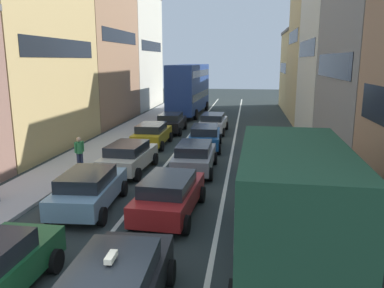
{
  "coord_description": "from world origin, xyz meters",
  "views": [
    {
      "loc": [
        2.57,
        -5.62,
        5.5
      ],
      "look_at": [
        0.0,
        12.0,
        1.6
      ],
      "focal_mm": 35.91,
      "sensor_mm": 36.0,
      "label": 1
    }
  ],
  "objects_px": {
    "sedan_centre_lane_second": "(169,194)",
    "sedan_centre_lane_fifth": "(213,122)",
    "removalist_box_truck": "(289,201)",
    "sedan_left_lane_third": "(129,156)",
    "sedan_left_lane_fourth": "(152,134)",
    "coupe_centre_lane_fourth": "(205,136)",
    "hatchback_centre_lane_third": "(194,156)",
    "wagon_left_lane_second": "(89,189)",
    "sedan_right_lane_behind_truck": "(268,168)",
    "bus_mid_queue_primary": "(189,87)",
    "sedan_left_lane_fifth": "(171,122)",
    "pedestrian_near_kerb": "(79,151)",
    "taxi_centre_lane_front": "(115,288)"
  },
  "relations": [
    {
      "from": "sedan_centre_lane_second",
      "to": "sedan_centre_lane_fifth",
      "type": "relative_size",
      "value": 1.01
    },
    {
      "from": "removalist_box_truck",
      "to": "sedan_left_lane_third",
      "type": "relative_size",
      "value": 1.78
    },
    {
      "from": "sedan_left_lane_fourth",
      "to": "coupe_centre_lane_fourth",
      "type": "bearing_deg",
      "value": -96.18
    },
    {
      "from": "hatchback_centre_lane_third",
      "to": "wagon_left_lane_second",
      "type": "bearing_deg",
      "value": 148.65
    },
    {
      "from": "removalist_box_truck",
      "to": "sedan_centre_lane_fifth",
      "type": "height_order",
      "value": "removalist_box_truck"
    },
    {
      "from": "sedan_right_lane_behind_truck",
      "to": "bus_mid_queue_primary",
      "type": "relative_size",
      "value": 0.41
    },
    {
      "from": "sedan_centre_lane_second",
      "to": "sedan_left_lane_fifth",
      "type": "height_order",
      "value": "same"
    },
    {
      "from": "removalist_box_truck",
      "to": "wagon_left_lane_second",
      "type": "distance_m",
      "value": 7.8
    },
    {
      "from": "coupe_centre_lane_fourth",
      "to": "removalist_box_truck",
      "type": "bearing_deg",
      "value": -168.39
    },
    {
      "from": "sedan_right_lane_behind_truck",
      "to": "bus_mid_queue_primary",
      "type": "distance_m",
      "value": 23.14
    },
    {
      "from": "sedan_left_lane_third",
      "to": "removalist_box_truck",
      "type": "bearing_deg",
      "value": -138.05
    },
    {
      "from": "wagon_left_lane_second",
      "to": "pedestrian_near_kerb",
      "type": "xyz_separation_m",
      "value": [
        -2.7,
        5.16,
        0.15
      ]
    },
    {
      "from": "taxi_centre_lane_front",
      "to": "sedan_centre_lane_second",
      "type": "bearing_deg",
      "value": -1.67
    },
    {
      "from": "hatchback_centre_lane_third",
      "to": "sedan_left_lane_fourth",
      "type": "bearing_deg",
      "value": 32.25
    },
    {
      "from": "wagon_left_lane_second",
      "to": "sedan_left_lane_fourth",
      "type": "bearing_deg",
      "value": -2.05
    },
    {
      "from": "sedan_left_lane_fifth",
      "to": "pedestrian_near_kerb",
      "type": "relative_size",
      "value": 2.61
    },
    {
      "from": "sedan_left_lane_third",
      "to": "sedan_left_lane_fifth",
      "type": "distance_m",
      "value": 10.89
    },
    {
      "from": "taxi_centre_lane_front",
      "to": "coupe_centre_lane_fourth",
      "type": "distance_m",
      "value": 16.63
    },
    {
      "from": "removalist_box_truck",
      "to": "sedan_left_lane_fourth",
      "type": "xyz_separation_m",
      "value": [
        -7.24,
        14.34,
        -1.18
      ]
    },
    {
      "from": "coupe_centre_lane_fourth",
      "to": "sedan_left_lane_fifth",
      "type": "relative_size",
      "value": 1.01
    },
    {
      "from": "hatchback_centre_lane_third",
      "to": "sedan_right_lane_behind_truck",
      "type": "bearing_deg",
      "value": -116.55
    },
    {
      "from": "sedan_centre_lane_second",
      "to": "wagon_left_lane_second",
      "type": "distance_m",
      "value": 3.1
    },
    {
      "from": "bus_mid_queue_primary",
      "to": "pedestrian_near_kerb",
      "type": "height_order",
      "value": "bus_mid_queue_primary"
    },
    {
      "from": "sedan_centre_lane_second",
      "to": "sedan_left_lane_fifth",
      "type": "relative_size",
      "value": 1.01
    },
    {
      "from": "coupe_centre_lane_fourth",
      "to": "sedan_left_lane_fourth",
      "type": "bearing_deg",
      "value": 81.13
    },
    {
      "from": "sedan_left_lane_fifth",
      "to": "hatchback_centre_lane_third",
      "type": "bearing_deg",
      "value": -163.69
    },
    {
      "from": "sedan_centre_lane_second",
      "to": "wagon_left_lane_second",
      "type": "relative_size",
      "value": 1.0
    },
    {
      "from": "sedan_right_lane_behind_truck",
      "to": "hatchback_centre_lane_third",
      "type": "bearing_deg",
      "value": 65.55
    },
    {
      "from": "sedan_left_lane_third",
      "to": "sedan_right_lane_behind_truck",
      "type": "bearing_deg",
      "value": -97.89
    },
    {
      "from": "hatchback_centre_lane_third",
      "to": "sedan_right_lane_behind_truck",
      "type": "xyz_separation_m",
      "value": [
        3.55,
        -1.72,
        0.0
      ]
    },
    {
      "from": "sedan_right_lane_behind_truck",
      "to": "sedan_left_lane_fourth",
      "type": "bearing_deg",
      "value": 46.01
    },
    {
      "from": "hatchback_centre_lane_third",
      "to": "sedan_left_lane_fifth",
      "type": "height_order",
      "value": "same"
    },
    {
      "from": "hatchback_centre_lane_third",
      "to": "sedan_centre_lane_second",
      "type": "bearing_deg",
      "value": 177.9
    },
    {
      "from": "sedan_centre_lane_second",
      "to": "bus_mid_queue_primary",
      "type": "relative_size",
      "value": 0.41
    },
    {
      "from": "sedan_right_lane_behind_truck",
      "to": "pedestrian_near_kerb",
      "type": "height_order",
      "value": "pedestrian_near_kerb"
    },
    {
      "from": "hatchback_centre_lane_third",
      "to": "bus_mid_queue_primary",
      "type": "relative_size",
      "value": 0.41
    },
    {
      "from": "sedan_left_lane_third",
      "to": "sedan_left_lane_fourth",
      "type": "bearing_deg",
      "value": 5.1
    },
    {
      "from": "taxi_centre_lane_front",
      "to": "sedan_left_lane_fifth",
      "type": "relative_size",
      "value": 1.01
    },
    {
      "from": "hatchback_centre_lane_third",
      "to": "coupe_centre_lane_fourth",
      "type": "relative_size",
      "value": 0.98
    },
    {
      "from": "sedan_centre_lane_second",
      "to": "sedan_right_lane_behind_truck",
      "type": "xyz_separation_m",
      "value": [
        3.68,
        3.91,
        0.0
      ]
    },
    {
      "from": "sedan_centre_lane_second",
      "to": "sedan_left_lane_fourth",
      "type": "relative_size",
      "value": 1.02
    },
    {
      "from": "wagon_left_lane_second",
      "to": "bus_mid_queue_primary",
      "type": "xyz_separation_m",
      "value": [
        -0.14,
        25.73,
        2.03
      ]
    },
    {
      "from": "removalist_box_truck",
      "to": "coupe_centre_lane_fourth",
      "type": "height_order",
      "value": "removalist_box_truck"
    },
    {
      "from": "sedan_right_lane_behind_truck",
      "to": "pedestrian_near_kerb",
      "type": "xyz_separation_m",
      "value": [
        -9.48,
        1.41,
        0.15
      ]
    },
    {
      "from": "sedan_centre_lane_second",
      "to": "sedan_centre_lane_fifth",
      "type": "height_order",
      "value": "same"
    },
    {
      "from": "coupe_centre_lane_fourth",
      "to": "pedestrian_near_kerb",
      "type": "height_order",
      "value": "pedestrian_near_kerb"
    },
    {
      "from": "taxi_centre_lane_front",
      "to": "sedan_right_lane_behind_truck",
      "type": "xyz_separation_m",
      "value": [
        3.65,
        9.77,
        -0.0
      ]
    },
    {
      "from": "taxi_centre_lane_front",
      "to": "pedestrian_near_kerb",
      "type": "distance_m",
      "value": 12.62
    },
    {
      "from": "taxi_centre_lane_front",
      "to": "wagon_left_lane_second",
      "type": "distance_m",
      "value": 6.79
    },
    {
      "from": "hatchback_centre_lane_third",
      "to": "coupe_centre_lane_fourth",
      "type": "height_order",
      "value": "same"
    }
  ]
}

